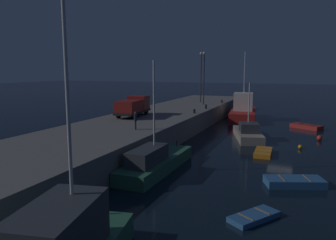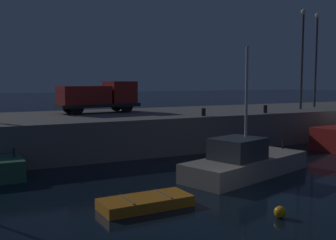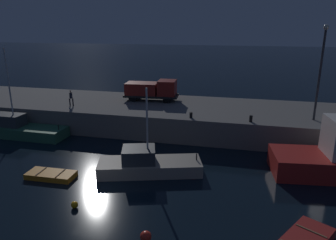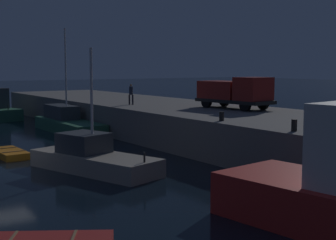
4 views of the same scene
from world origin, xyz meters
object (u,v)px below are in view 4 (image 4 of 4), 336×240
(utility_truck, at_px, (235,92))
(bollard_west, at_px, (294,125))
(fishing_boat_white, at_px, (67,123))
(rowboat_blue_far, at_px, (10,153))
(fishing_boat_orange, at_px, (92,158))
(bollard_east, at_px, (222,116))
(dockworker, at_px, (131,93))

(utility_truck, xyz_separation_m, bollard_west, (10.84, -5.95, -0.96))
(fishing_boat_white, height_order, rowboat_blue_far, fishing_boat_white)
(fishing_boat_orange, distance_m, utility_truck, 13.83)
(utility_truck, height_order, bollard_east, utility_truck)
(rowboat_blue_far, xyz_separation_m, dockworker, (-4.51, 11.15, 3.15))
(fishing_boat_orange, distance_m, bollard_east, 7.69)
(bollard_east, bearing_deg, fishing_boat_white, -172.54)
(rowboat_blue_far, bearing_deg, bollard_west, 34.36)
(bollard_west, relative_size, bollard_east, 1.11)
(fishing_boat_white, xyz_separation_m, rowboat_blue_far, (8.66, -7.32, -0.59))
(fishing_boat_orange, xyz_separation_m, bollard_west, (7.41, 7.12, 2.00))
(fishing_boat_orange, distance_m, rowboat_blue_far, 7.03)
(utility_truck, distance_m, dockworker, 8.80)
(bollard_east, bearing_deg, utility_truck, 132.77)
(fishing_boat_orange, distance_m, bollard_west, 10.47)
(rowboat_blue_far, relative_size, bollard_west, 6.05)
(fishing_boat_white, bearing_deg, bollard_west, 5.64)
(rowboat_blue_far, xyz_separation_m, utility_truck, (3.14, 15.51, 3.45))
(fishing_boat_white, height_order, bollard_west, fishing_boat_white)
(dockworker, bearing_deg, fishing_boat_white, -137.27)
(fishing_boat_orange, xyz_separation_m, utility_truck, (-3.44, 13.07, 2.96))
(dockworker, bearing_deg, rowboat_blue_far, -67.98)
(utility_truck, relative_size, bollard_west, 10.69)
(bollard_west, bearing_deg, rowboat_blue_far, -145.64)
(fishing_boat_orange, bearing_deg, dockworker, 141.82)
(utility_truck, bearing_deg, dockworker, -150.34)
(fishing_boat_orange, bearing_deg, bollard_east, 74.05)
(utility_truck, bearing_deg, rowboat_blue_far, -101.43)
(rowboat_blue_far, relative_size, bollard_east, 6.73)
(bollard_west, bearing_deg, fishing_boat_orange, -136.15)
(fishing_boat_white, distance_m, rowboat_blue_far, 11.35)
(dockworker, bearing_deg, bollard_east, -6.82)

